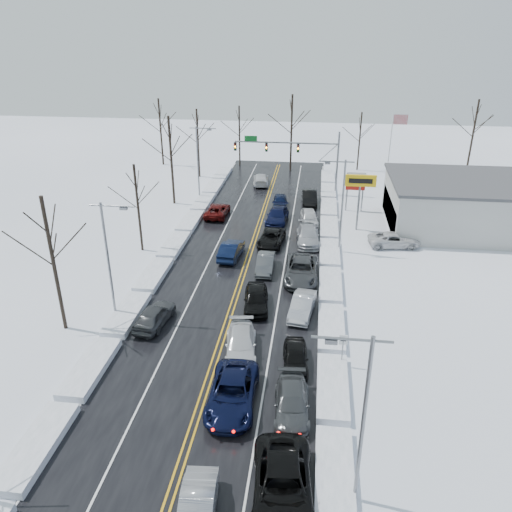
# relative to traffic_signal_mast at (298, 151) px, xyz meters

# --- Properties ---
(ground) EXTENTS (160.00, 160.00, 0.00)m
(ground) POSITION_rel_traffic_signal_mast_xyz_m (-3.45, -27.99, -5.48)
(ground) COLOR white
(ground) RESTS_ON ground
(road_surface) EXTENTS (14.00, 84.00, 0.01)m
(road_surface) POSITION_rel_traffic_signal_mast_xyz_m (-3.45, -25.99, -5.47)
(road_surface) COLOR black
(road_surface) RESTS_ON ground
(snow_bank_left) EXTENTS (1.86, 72.00, 0.50)m
(snow_bank_left) POSITION_rel_traffic_signal_mast_xyz_m (-11.05, -25.99, -5.48)
(snow_bank_left) COLOR white
(snow_bank_left) RESTS_ON ground
(snow_bank_right) EXTENTS (1.86, 72.00, 0.50)m
(snow_bank_right) POSITION_rel_traffic_signal_mast_xyz_m (4.15, -25.99, -5.48)
(snow_bank_right) COLOR white
(snow_bank_right) RESTS_ON ground
(traffic_signal_mast) EXTENTS (13.28, 0.39, 8.00)m
(traffic_signal_mast) POSITION_rel_traffic_signal_mast_xyz_m (0.00, 0.00, 0.00)
(traffic_signal_mast) COLOR slate
(traffic_signal_mast) RESTS_ON ground
(tires_plus_sign) EXTENTS (3.20, 0.34, 6.00)m
(tires_plus_sign) POSITION_rel_traffic_signal_mast_xyz_m (7.05, -12.00, -0.49)
(tires_plus_sign) COLOR slate
(tires_plus_sign) RESTS_ON ground
(used_vehicles_sign) EXTENTS (2.20, 0.22, 4.65)m
(used_vehicles_sign) POSITION_rel_traffic_signal_mast_xyz_m (7.05, -5.99, -2.16)
(used_vehicles_sign) COLOR slate
(used_vehicles_sign) RESTS_ON ground
(speed_limit_sign) EXTENTS (0.55, 0.09, 2.35)m
(speed_limit_sign) POSITION_rel_traffic_signal_mast_xyz_m (4.75, -35.99, -3.84)
(speed_limit_sign) COLOR slate
(speed_limit_sign) RESTS_ON ground
(flagpole) EXTENTS (1.87, 1.20, 10.00)m
(flagpole) POSITION_rel_traffic_signal_mast_xyz_m (11.72, 2.01, 0.45)
(flagpole) COLOR silver
(flagpole) RESTS_ON ground
(dealership_building) EXTENTS (20.40, 12.40, 5.30)m
(dealership_building) POSITION_rel_traffic_signal_mast_xyz_m (20.53, -9.99, -2.82)
(dealership_building) COLOR #ADADA8
(dealership_building) RESTS_ON ground
(streetlight_se) EXTENTS (3.20, 0.25, 9.00)m
(streetlight_se) POSITION_rel_traffic_signal_mast_xyz_m (4.85, -45.99, -0.17)
(streetlight_se) COLOR slate
(streetlight_se) RESTS_ON ground
(streetlight_ne) EXTENTS (3.20, 0.25, 9.00)m
(streetlight_ne) POSITION_rel_traffic_signal_mast_xyz_m (4.85, -17.99, -0.17)
(streetlight_ne) COLOR slate
(streetlight_ne) RESTS_ON ground
(streetlight_sw) EXTENTS (3.20, 0.25, 9.00)m
(streetlight_sw) POSITION_rel_traffic_signal_mast_xyz_m (-11.74, -31.99, -0.17)
(streetlight_sw) COLOR slate
(streetlight_sw) RESTS_ON ground
(streetlight_nw) EXTENTS (3.20, 0.25, 9.00)m
(streetlight_nw) POSITION_rel_traffic_signal_mast_xyz_m (-11.74, -3.99, -0.17)
(streetlight_nw) COLOR slate
(streetlight_nw) RESTS_ON ground
(tree_left_b) EXTENTS (4.00, 4.00, 10.00)m
(tree_left_b) POSITION_rel_traffic_signal_mast_xyz_m (-14.95, -33.99, 1.51)
(tree_left_b) COLOR #2D231C
(tree_left_b) RESTS_ON ground
(tree_left_c) EXTENTS (3.40, 3.40, 8.50)m
(tree_left_c) POSITION_rel_traffic_signal_mast_xyz_m (-13.95, -19.99, 0.46)
(tree_left_c) COLOR #2D231C
(tree_left_c) RESTS_ON ground
(tree_left_d) EXTENTS (4.20, 4.20, 10.50)m
(tree_left_d) POSITION_rel_traffic_signal_mast_xyz_m (-14.65, -5.99, 1.86)
(tree_left_d) COLOR #2D231C
(tree_left_d) RESTS_ON ground
(tree_left_e) EXTENTS (3.80, 3.80, 9.50)m
(tree_left_e) POSITION_rel_traffic_signal_mast_xyz_m (-14.25, 6.01, 1.16)
(tree_left_e) COLOR #2D231C
(tree_left_e) RESTS_ON ground
(tree_far_a) EXTENTS (4.00, 4.00, 10.00)m
(tree_far_a) POSITION_rel_traffic_signal_mast_xyz_m (-21.45, 12.01, 1.51)
(tree_far_a) COLOR #2D231C
(tree_far_a) RESTS_ON ground
(tree_far_b) EXTENTS (3.60, 3.60, 9.00)m
(tree_far_b) POSITION_rel_traffic_signal_mast_xyz_m (-9.45, 13.01, 0.81)
(tree_far_b) COLOR #2D231C
(tree_far_b) RESTS_ON ground
(tree_far_c) EXTENTS (4.40, 4.40, 11.00)m
(tree_far_c) POSITION_rel_traffic_signal_mast_xyz_m (-1.45, 11.01, 2.21)
(tree_far_c) COLOR #2D231C
(tree_far_c) RESTS_ON ground
(tree_far_d) EXTENTS (3.40, 3.40, 8.50)m
(tree_far_d) POSITION_rel_traffic_signal_mast_xyz_m (8.55, 12.51, 0.46)
(tree_far_d) COLOR #2D231C
(tree_far_d) RESTS_ON ground
(tree_far_e) EXTENTS (4.20, 4.20, 10.50)m
(tree_far_e) POSITION_rel_traffic_signal_mast_xyz_m (24.55, 13.01, 1.86)
(tree_far_e) COLOR #2D231C
(tree_far_e) RESTS_ON ground
(queued_car_2) EXTENTS (2.82, 5.87, 1.61)m
(queued_car_2) POSITION_rel_traffic_signal_mast_xyz_m (-1.60, -40.37, -5.48)
(queued_car_2) COLOR black
(queued_car_2) RESTS_ON ground
(queued_car_3) EXTENTS (2.65, 5.18, 1.44)m
(queued_car_3) POSITION_rel_traffic_signal_mast_xyz_m (-1.87, -35.40, -5.48)
(queued_car_3) COLOR silver
(queued_car_3) RESTS_ON ground
(queued_car_4) EXTENTS (2.35, 4.78, 1.57)m
(queued_car_4) POSITION_rel_traffic_signal_mast_xyz_m (-1.60, -29.45, -5.48)
(queued_car_4) COLOR black
(queued_car_4) RESTS_ON ground
(queued_car_5) EXTENTS (1.54, 4.28, 1.41)m
(queued_car_5) POSITION_rel_traffic_signal_mast_xyz_m (-1.57, -22.96, -5.48)
(queued_car_5) COLOR #404345
(queued_car_5) RESTS_ON ground
(queued_car_6) EXTENTS (2.73, 5.12, 1.37)m
(queued_car_6) POSITION_rel_traffic_signal_mast_xyz_m (-1.61, -17.05, -5.48)
(queued_car_6) COLOR black
(queued_car_6) RESTS_ON ground
(queued_car_7) EXTENTS (2.47, 5.49, 1.56)m
(queued_car_7) POSITION_rel_traffic_signal_mast_xyz_m (-1.55, -10.94, -5.48)
(queued_car_7) COLOR black
(queued_car_7) RESTS_ON ground
(queued_car_8) EXTENTS (1.86, 4.19, 1.40)m
(queued_car_8) POSITION_rel_traffic_signal_mast_xyz_m (-1.66, -5.77, -5.48)
(queued_car_8) COLOR black
(queued_car_8) RESTS_ON ground
(queued_car_10) EXTENTS (3.30, 6.23, 1.67)m
(queued_car_10) POSITION_rel_traffic_signal_mast_xyz_m (1.75, -46.36, -5.48)
(queued_car_10) COLOR black
(queued_car_10) RESTS_ON ground
(queued_car_11) EXTENTS (2.27, 4.94, 1.40)m
(queued_car_11) POSITION_rel_traffic_signal_mast_xyz_m (1.83, -40.67, -5.48)
(queued_car_11) COLOR #3D4042
(queued_car_11) RESTS_ON ground
(queued_car_12) EXTENTS (1.89, 4.08, 1.35)m
(queued_car_12) POSITION_rel_traffic_signal_mast_xyz_m (1.80, -36.37, -5.48)
(queued_car_12) COLOR black
(queued_car_12) RESTS_ON ground
(queued_car_13) EXTENTS (2.13, 4.58, 1.45)m
(queued_car_13) POSITION_rel_traffic_signal_mast_xyz_m (1.98, -29.99, -5.48)
(queued_car_13) COLOR #A6A8AE
(queued_car_13) RESTS_ON ground
(queued_car_14) EXTENTS (2.81, 6.04, 1.68)m
(queued_car_14) POSITION_rel_traffic_signal_mast_xyz_m (1.65, -24.18, -5.48)
(queued_car_14) COLOR #3B3D40
(queued_car_14) RESTS_ON ground
(queued_car_15) EXTENTS (2.59, 5.56, 1.57)m
(queued_car_15) POSITION_rel_traffic_signal_mast_xyz_m (1.98, -16.20, -5.48)
(queued_car_15) COLOR #A6A8AE
(queued_car_15) RESTS_ON ground
(queued_car_16) EXTENTS (2.27, 4.59, 1.51)m
(queued_car_16) POSITION_rel_traffic_signal_mast_xyz_m (1.98, -10.95, -5.48)
(queued_car_16) COLOR silver
(queued_car_16) RESTS_ON ground
(queued_car_17) EXTENTS (2.08, 5.08, 1.64)m
(queued_car_17) POSITION_rel_traffic_signal_mast_xyz_m (1.80, -4.24, -5.48)
(queued_car_17) COLOR black
(queued_car_17) RESTS_ON ground
(oncoming_car_0) EXTENTS (1.99, 4.79, 1.54)m
(oncoming_car_0) POSITION_rel_traffic_signal_mast_xyz_m (-5.06, -20.58, -5.48)
(oncoming_car_0) COLOR black
(oncoming_car_0) RESTS_ON ground
(oncoming_car_1) EXTENTS (2.42, 5.06, 1.39)m
(oncoming_car_1) POSITION_rel_traffic_signal_mast_xyz_m (-8.50, -9.79, -5.48)
(oncoming_car_1) COLOR #4A0A09
(oncoming_car_1) RESTS_ON ground
(oncoming_car_2) EXTENTS (2.54, 5.20, 1.46)m
(oncoming_car_2) POSITION_rel_traffic_signal_mast_xyz_m (-5.01, 3.24, -5.48)
(oncoming_car_2) COLOR silver
(oncoming_car_2) RESTS_ON ground
(oncoming_car_3) EXTENTS (2.40, 4.71, 1.53)m
(oncoming_car_3) POSITION_rel_traffic_signal_mast_xyz_m (-8.64, -32.74, -5.48)
(oncoming_car_3) COLOR #393B3D
(oncoming_car_3) RESTS_ON ground
(parked_car_0) EXTENTS (5.30, 2.92, 1.41)m
(parked_car_0) POSITION_rel_traffic_signal_mast_xyz_m (10.47, -16.10, -5.48)
(parked_car_0) COLOR silver
(parked_car_0) RESTS_ON ground
(parked_car_1) EXTENTS (2.92, 6.12, 1.72)m
(parked_car_1) POSITION_rel_traffic_signal_mast_xyz_m (13.59, -12.74, -5.48)
(parked_car_1) COLOR #404345
(parked_car_1) RESTS_ON ground
(parked_car_2) EXTENTS (2.12, 4.56, 1.51)m
(parked_car_2) POSITION_rel_traffic_signal_mast_xyz_m (11.69, -5.56, -5.48)
(parked_car_2) COLOR black
(parked_car_2) RESTS_ON ground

